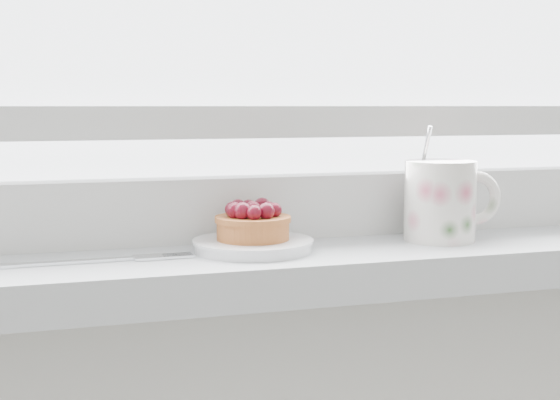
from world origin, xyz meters
name	(u,v)px	position (x,y,z in m)	size (l,w,h in m)	color
saucer	(253,245)	(-0.05, 1.89, 0.95)	(0.12, 0.12, 0.01)	white
raspberry_tart	(253,222)	(-0.05, 1.89, 0.97)	(0.08, 0.08, 0.04)	#954C20
floral_mug	(442,199)	(0.17, 1.89, 0.99)	(0.11, 0.08, 0.13)	silver
fork	(98,260)	(-0.21, 1.88, 0.94)	(0.18, 0.02, 0.00)	silver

